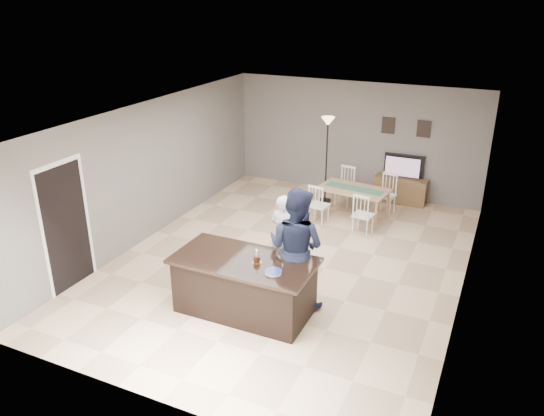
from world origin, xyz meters
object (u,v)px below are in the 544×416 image
at_px(television, 403,166).
at_px(birthday_cake, 257,259).
at_px(plate_stack, 273,272).
at_px(woman, 284,235).
at_px(tv_console, 400,190).
at_px(floor_lamp, 327,137).
at_px(dining_table, 354,194).
at_px(kitchen_island, 245,285).
at_px(man, 296,248).

distance_m(television, birthday_cake, 5.74).
bearing_deg(plate_stack, woman, 108.30).
relative_size(tv_console, birthday_cake, 5.64).
distance_m(woman, floor_lamp, 3.68).
distance_m(tv_console, plate_stack, 5.84).
relative_size(plate_stack, dining_table, 0.14).
height_order(tv_console, television, television).
height_order(tv_console, birthday_cake, birthday_cake).
distance_m(plate_stack, dining_table, 4.42).
bearing_deg(birthday_cake, tv_console, 80.01).
xyz_separation_m(plate_stack, floor_lamp, (-0.99, 5.11, 0.64)).
bearing_deg(kitchen_island, birthday_cake, -3.19).
relative_size(kitchen_island, plate_stack, 8.65).
relative_size(dining_table, floor_lamp, 0.90).
height_order(tv_console, floor_lamp, floor_lamp).
height_order(kitchen_island, woman, woman).
distance_m(woman, man, 1.00).
height_order(plate_stack, dining_table, plate_stack).
bearing_deg(dining_table, floor_lamp, 148.61).
bearing_deg(woman, kitchen_island, 99.98).
relative_size(television, plate_stack, 3.68).
height_order(man, dining_table, man).
relative_size(birthday_cake, plate_stack, 0.86).
xyz_separation_m(woman, man, (0.55, -0.80, 0.24)).
xyz_separation_m(dining_table, floor_lamp, (-0.88, 0.71, 0.99)).
bearing_deg(woman, television, -92.28).
bearing_deg(woman, plate_stack, 120.89).
xyz_separation_m(birthday_cake, floor_lamp, (-0.63, 4.92, 0.61)).
height_order(kitchen_island, man, man).
distance_m(television, woman, 4.44).
bearing_deg(floor_lamp, television, 24.42).
distance_m(kitchen_island, man, 0.97).
xyz_separation_m(birthday_cake, plate_stack, (0.36, -0.19, -0.03)).
height_order(kitchen_island, plate_stack, plate_stack).
bearing_deg(television, woman, 75.14).
bearing_deg(floor_lamp, woman, -82.34).
bearing_deg(television, birthday_cake, 80.13).
relative_size(kitchen_island, dining_table, 1.19).
bearing_deg(dining_table, tv_console, 69.07).
bearing_deg(kitchen_island, dining_table, 83.67).
distance_m(woman, birthday_cake, 1.39).
bearing_deg(floor_lamp, plate_stack, -79.01).
distance_m(birthday_cake, plate_stack, 0.41).
relative_size(man, birthday_cake, 9.13).
relative_size(man, floor_lamp, 0.97).
relative_size(television, dining_table, 0.50).
bearing_deg(birthday_cake, plate_stack, -28.20).
distance_m(man, dining_table, 3.67).
bearing_deg(man, woman, -48.26).
height_order(television, man, man).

